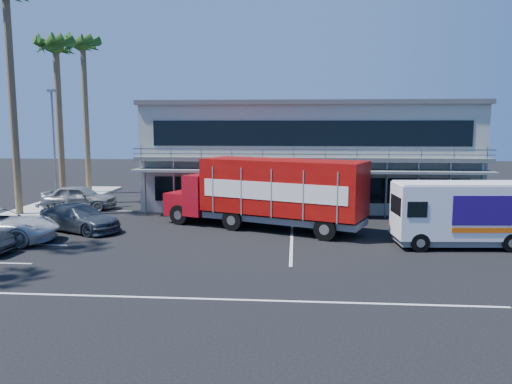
{
  "coord_description": "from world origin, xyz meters",
  "views": [
    {
      "loc": [
        2.15,
        -21.74,
        5.75
      ],
      "look_at": [
        0.14,
        3.62,
        2.3
      ],
      "focal_mm": 35.0,
      "sensor_mm": 36.0,
      "label": 1
    }
  ],
  "objects": [
    {
      "name": "curb_strip",
      "position": [
        -15.0,
        6.0,
        0.08
      ],
      "size": [
        3.0,
        32.0,
        0.16
      ],
      "primitive_type": "cube",
      "color": "#A5A399",
      "rests_on": "ground"
    },
    {
      "name": "light_pole_far",
      "position": [
        -14.2,
        11.0,
        4.5
      ],
      "size": [
        0.5,
        0.25,
        8.09
      ],
      "color": "gray",
      "rests_on": "ground"
    },
    {
      "name": "building",
      "position": [
        3.0,
        14.94,
        3.66
      ],
      "size": [
        22.4,
        12.0,
        7.3
      ],
      "color": "gray",
      "rests_on": "ground"
    },
    {
      "name": "ground",
      "position": [
        0.0,
        0.0,
        0.0
      ],
      "size": [
        120.0,
        120.0,
        0.0
      ],
      "primitive_type": "plane",
      "color": "black",
      "rests_on": "ground"
    },
    {
      "name": "palm_f",
      "position": [
        -15.1,
        18.5,
        11.47
      ],
      "size": [
        2.8,
        2.8,
        13.25
      ],
      "color": "brown",
      "rests_on": "ground"
    },
    {
      "name": "red_truck",
      "position": [
        0.73,
        5.3,
        2.13
      ],
      "size": [
        11.64,
        6.84,
        3.88
      ],
      "rotation": [
        0.0,
        0.0,
        -0.39
      ],
      "color": "maroon",
      "rests_on": "ground"
    },
    {
      "name": "parked_car_d",
      "position": [
        -9.5,
        4.0,
        0.72
      ],
      "size": [
        5.38,
        3.94,
        1.45
      ],
      "primitive_type": "imported",
      "rotation": [
        0.0,
        0.0,
        1.14
      ],
      "color": "#313941",
      "rests_on": "ground"
    },
    {
      "name": "parked_car_e",
      "position": [
        -12.5,
        10.8,
        0.84
      ],
      "size": [
        4.97,
        2.12,
        1.67
      ],
      "primitive_type": "imported",
      "rotation": [
        0.0,
        0.0,
        1.6
      ],
      "color": "slate",
      "rests_on": "ground"
    },
    {
      "name": "palm_d",
      "position": [
        -15.2,
        8.0,
        12.8
      ],
      "size": [
        2.8,
        2.8,
        14.75
      ],
      "color": "brown",
      "rests_on": "ground"
    },
    {
      "name": "palm_e",
      "position": [
        -14.7,
        13.0,
        10.57
      ],
      "size": [
        2.8,
        2.8,
        12.25
      ],
      "color": "brown",
      "rests_on": "ground"
    },
    {
      "name": "white_van",
      "position": [
        9.99,
        2.0,
        1.63
      ],
      "size": [
        6.42,
        2.59,
        3.07
      ],
      "rotation": [
        0.0,
        0.0,
        0.07
      ],
      "color": "white",
      "rests_on": "ground"
    }
  ]
}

